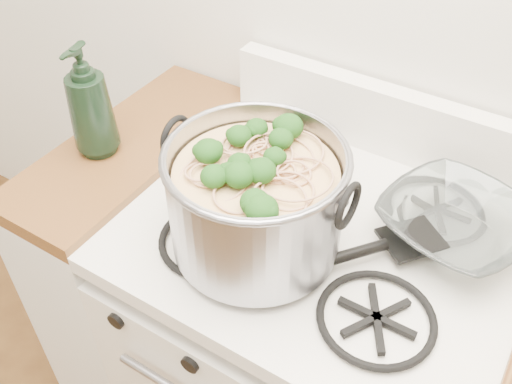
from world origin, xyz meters
name	(u,v)px	position (x,y,z in m)	size (l,w,h in m)	color
gas_range	(310,358)	(0.00, 1.26, 0.44)	(0.76, 0.66, 0.92)	white
counter_left	(154,269)	(-0.51, 1.26, 0.46)	(0.25, 0.65, 0.92)	silver
stock_pot	(256,201)	(-0.09, 1.15, 1.03)	(0.35, 0.32, 0.22)	#96969E
spatula	(412,236)	(0.16, 1.30, 0.94)	(0.29, 0.31, 0.02)	black
glass_bowl	(453,230)	(0.22, 1.36, 0.94)	(0.11, 0.11, 0.03)	white
bottle	(89,101)	(-0.54, 1.20, 1.05)	(0.10, 0.10, 0.26)	black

